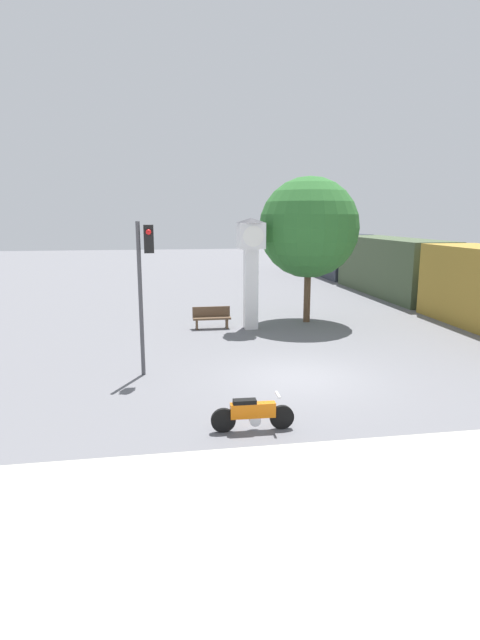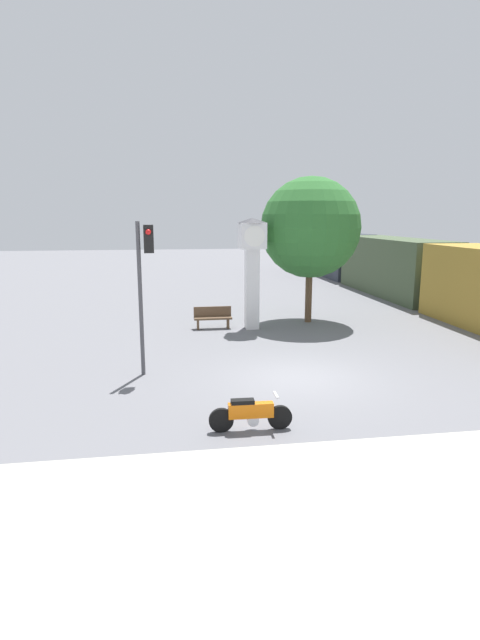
% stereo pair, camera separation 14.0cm
% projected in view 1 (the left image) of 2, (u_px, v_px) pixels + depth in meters
% --- Properties ---
extents(ground_plane, '(120.00, 120.00, 0.00)m').
position_uv_depth(ground_plane, '(298.00, 378.00, 14.75)').
color(ground_plane, slate).
extents(sidewalk_strip, '(36.00, 6.00, 0.10)m').
position_uv_depth(sidewalk_strip, '(433.00, 527.00, 7.56)').
color(sidewalk_strip, '#BCB7A8').
rests_on(sidewalk_strip, ground_plane).
extents(motorcycle, '(1.87, 0.40, 0.82)m').
position_uv_depth(motorcycle, '(253.00, 414.00, 11.03)').
color(motorcycle, black).
rests_on(motorcycle, ground_plane).
extents(clock_tower, '(1.25, 1.25, 4.62)m').
position_uv_depth(clock_tower, '(251.00, 256.00, 20.63)').
color(clock_tower, white).
rests_on(clock_tower, ground_plane).
extents(freight_train, '(2.80, 32.53, 3.40)m').
position_uv_depth(freight_train, '(391.00, 266.00, 30.32)').
color(freight_train, olive).
rests_on(freight_train, ground_plane).
extents(traffic_light, '(0.50, 0.35, 4.54)m').
position_uv_depth(traffic_light, '(144.00, 272.00, 14.43)').
color(traffic_light, '#47474C').
rests_on(traffic_light, ground_plane).
extents(street_tree, '(4.37, 4.37, 6.38)m').
position_uv_depth(street_tree, '(309.00, 228.00, 21.76)').
color(street_tree, brown).
rests_on(street_tree, ground_plane).
extents(bench, '(1.60, 0.44, 0.92)m').
position_uv_depth(bench, '(212.00, 317.00, 21.16)').
color(bench, brown).
rests_on(bench, ground_plane).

